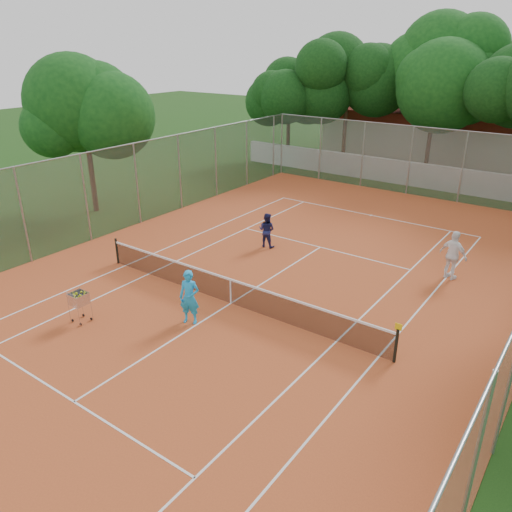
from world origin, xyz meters
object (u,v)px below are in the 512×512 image
Objects in this scene: clubhouse at (439,128)px; ball_hopper at (80,306)px; player_far_left at (267,230)px; player_far_right at (453,255)px; player_near at (189,297)px; tennis_net at (231,291)px.

clubhouse is 32.86m from ball_hopper.
player_far_left is 0.80× the size of player_far_right.
ball_hopper is at bearing -167.60° from player_near.
tennis_net is 5.47m from player_far_left.
player_near is at bearing -98.95° from tennis_net.
ball_hopper is (-3.20, -3.79, 0.07)m from tennis_net.
player_far_right reaches higher than player_near.
player_near is (1.72, -30.75, -1.27)m from clubhouse.
player_far_right is 13.56m from ball_hopper.
player_near is 1.62× the size of ball_hopper.
player_far_right is at bearing 70.70° from ball_hopper.
tennis_net is 6.53× the size of player_near.
player_near is at bearing 72.61° from player_far_right.
ball_hopper is (-1.20, -32.79, -1.62)m from clubhouse.
ball_hopper is at bearing -130.10° from tennis_net.
player_near is at bearing -86.79° from clubhouse.
player_far_right is 1.72× the size of ball_hopper.
player_near reaches higher than tennis_net.
player_far_left reaches higher than ball_hopper.
player_far_left is 1.38× the size of ball_hopper.
player_far_left is at bearing 103.52° from ball_hopper.
tennis_net is at bearing 102.85° from player_far_left.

